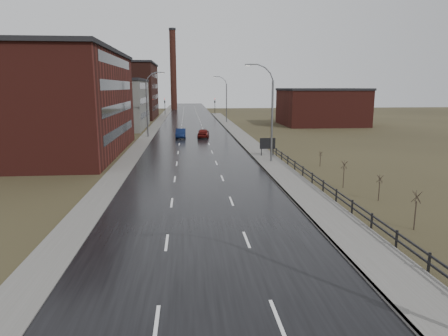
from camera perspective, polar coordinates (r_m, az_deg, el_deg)
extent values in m
cube|color=black|center=(70.22, -4.42, 4.31)|extent=(14.00, 300.00, 0.06)
cube|color=#595651|center=(46.50, 6.75, 0.67)|extent=(3.20, 180.00, 0.18)
cube|color=slate|center=(46.21, 4.91, 0.64)|extent=(0.16, 180.00, 0.18)
cube|color=#595651|center=(70.57, -11.11, 4.19)|extent=(2.40, 260.00, 0.12)
cube|color=#471914|center=(58.25, -25.61, 8.16)|extent=(22.00, 28.00, 13.00)
cube|color=black|center=(58.38, -26.20, 14.77)|extent=(22.44, 28.56, 0.50)
cube|color=black|center=(55.70, -14.61, 5.19)|extent=(0.06, 22.40, 1.20)
cube|color=black|center=(55.47, -14.77, 8.27)|extent=(0.06, 22.40, 1.20)
cube|color=black|center=(55.40, -14.93, 11.36)|extent=(0.06, 22.40, 1.20)
cube|color=black|center=(55.50, -15.09, 14.46)|extent=(0.06, 22.40, 1.20)
cube|color=slate|center=(89.37, -16.42, 8.62)|extent=(16.00, 20.00, 10.00)
cube|color=black|center=(89.31, -16.61, 11.98)|extent=(16.32, 20.40, 0.50)
cube|color=black|center=(88.31, -11.21, 7.53)|extent=(0.06, 16.00, 1.20)
cube|color=black|center=(88.17, -11.29, 9.48)|extent=(0.06, 16.00, 1.20)
cube|color=black|center=(88.13, -11.37, 11.43)|extent=(0.06, 16.00, 1.20)
cube|color=#331611|center=(119.71, -16.13, 10.44)|extent=(26.00, 24.00, 15.00)
cube|color=black|center=(119.88, -16.34, 14.15)|extent=(26.52, 24.48, 0.50)
cube|color=black|center=(118.15, -9.75, 8.53)|extent=(0.06, 19.20, 1.20)
cube|color=black|center=(118.04, -9.80, 9.99)|extent=(0.06, 19.20, 1.20)
cube|color=black|center=(118.01, -9.85, 11.44)|extent=(0.06, 19.20, 1.20)
cube|color=black|center=(118.05, -9.90, 12.90)|extent=(0.06, 19.20, 1.20)
cube|color=#471914|center=(96.98, 13.72, 8.35)|extent=(18.00, 16.00, 8.00)
cube|color=black|center=(96.87, 13.84, 10.86)|extent=(18.36, 16.32, 0.50)
cylinder|color=#331611|center=(159.86, -7.26, 13.64)|extent=(2.40, 2.40, 30.00)
cylinder|color=black|center=(161.19, -7.41, 19.08)|extent=(2.70, 2.70, 0.80)
cylinder|color=slate|center=(46.88, 6.87, 6.50)|extent=(0.24, 0.24, 9.50)
cylinder|color=slate|center=(46.69, 6.82, 12.82)|extent=(0.51, 0.14, 0.98)
cylinder|color=slate|center=(46.61, 6.25, 13.71)|extent=(0.81, 0.14, 0.81)
cylinder|color=slate|center=(46.50, 5.38, 14.32)|extent=(0.98, 0.14, 0.51)
cylinder|color=slate|center=(46.36, 4.32, 14.55)|extent=(1.01, 0.14, 0.14)
cube|color=slate|center=(46.25, 3.46, 14.51)|extent=(0.70, 0.28, 0.18)
cube|color=silver|center=(46.25, 3.45, 14.39)|extent=(0.50, 0.20, 0.04)
cylinder|color=slate|center=(72.12, -10.94, 8.10)|extent=(0.24, 0.24, 9.50)
cylinder|color=slate|center=(72.00, -10.96, 12.20)|extent=(0.51, 0.14, 0.98)
cylinder|color=slate|center=(71.97, -10.59, 12.78)|extent=(0.81, 0.14, 0.81)
cylinder|color=slate|center=(71.92, -10.03, 13.18)|extent=(0.98, 0.14, 0.51)
cylinder|color=slate|center=(71.87, -9.34, 13.34)|extent=(1.01, 0.14, 0.14)
cube|color=slate|center=(71.82, -8.78, 13.32)|extent=(0.70, 0.28, 0.18)
cube|color=silver|center=(71.82, -8.78, 13.24)|extent=(0.50, 0.20, 0.04)
cylinder|color=slate|center=(100.23, 0.35, 9.20)|extent=(0.24, 0.24, 9.50)
cylinder|color=slate|center=(100.14, 0.26, 12.14)|extent=(0.51, 0.14, 0.98)
cylinder|color=slate|center=(100.10, -0.02, 12.55)|extent=(0.81, 0.14, 0.81)
cylinder|color=slate|center=(100.05, -0.44, 12.83)|extent=(0.98, 0.14, 0.51)
cylinder|color=slate|center=(99.99, -0.93, 12.92)|extent=(1.01, 0.14, 0.14)
cube|color=slate|center=(99.93, -1.33, 12.89)|extent=(0.70, 0.28, 0.18)
cube|color=silver|center=(99.93, -1.33, 12.84)|extent=(0.50, 0.20, 0.04)
cube|color=black|center=(21.75, 27.23, -12.02)|extent=(0.10, 0.10, 1.10)
cube|color=black|center=(24.12, 23.41, -9.39)|extent=(0.10, 0.10, 1.10)
cube|color=black|center=(26.63, 20.34, -7.20)|extent=(0.10, 0.10, 1.10)
cube|color=black|center=(29.22, 17.83, -5.39)|extent=(0.10, 0.10, 1.10)
cube|color=black|center=(31.89, 15.74, -3.86)|extent=(0.10, 0.10, 1.10)
cube|color=black|center=(34.61, 13.98, -2.57)|extent=(0.10, 0.10, 1.10)
cube|color=black|center=(37.38, 12.49, -1.47)|extent=(0.10, 0.10, 1.10)
cube|color=black|center=(40.17, 11.20, -0.52)|extent=(0.10, 0.10, 1.10)
cube|color=black|center=(43.00, 10.08, 0.31)|extent=(0.10, 0.10, 1.10)
cube|color=black|center=(45.85, 9.10, 1.03)|extent=(0.10, 0.10, 1.10)
cube|color=black|center=(48.71, 8.24, 1.67)|extent=(0.10, 0.10, 1.10)
cube|color=black|center=(51.59, 7.47, 2.24)|extent=(0.10, 0.10, 1.10)
cube|color=black|center=(54.49, 6.78, 2.75)|extent=(0.10, 0.10, 1.10)
cube|color=black|center=(31.34, 16.10, -3.40)|extent=(0.08, 53.00, 0.10)
cube|color=black|center=(31.44, 16.06, -4.10)|extent=(0.08, 53.00, 0.10)
cylinder|color=#382D23|center=(27.61, 25.63, -6.16)|extent=(0.08, 0.08, 1.85)
cylinder|color=#382D23|center=(27.32, 25.94, -3.75)|extent=(0.04, 0.62, 0.73)
cylinder|color=#382D23|center=(27.34, 25.82, -3.73)|extent=(0.59, 0.23, 0.74)
cylinder|color=#382D23|center=(27.30, 25.74, -3.74)|extent=(0.35, 0.53, 0.75)
cylinder|color=#382D23|center=(27.25, 25.81, -3.77)|extent=(0.35, 0.53, 0.75)
cylinder|color=#382D23|center=(27.26, 25.93, -3.78)|extent=(0.59, 0.23, 0.74)
cylinder|color=#382D23|center=(33.50, 21.27, -3.12)|extent=(0.08, 0.08, 1.52)
cylinder|color=#382D23|center=(33.31, 21.47, -1.47)|extent=(0.04, 0.52, 0.60)
cylinder|color=#382D23|center=(33.33, 21.38, -1.45)|extent=(0.49, 0.20, 0.61)
cylinder|color=#382D23|center=(33.29, 21.30, -1.46)|extent=(0.30, 0.44, 0.62)
cylinder|color=#382D23|center=(33.24, 21.35, -1.48)|extent=(0.30, 0.44, 0.62)
cylinder|color=#382D23|center=(33.25, 21.45, -1.49)|extent=(0.49, 0.20, 0.61)
cylinder|color=#382D23|center=(36.77, 16.72, -1.35)|extent=(0.08, 0.08, 1.79)
cylinder|color=#382D23|center=(36.55, 16.89, 0.43)|extent=(0.04, 0.60, 0.71)
cylinder|color=#382D23|center=(36.58, 16.82, 0.45)|extent=(0.57, 0.23, 0.72)
cylinder|color=#382D23|center=(36.55, 16.75, 0.44)|extent=(0.34, 0.51, 0.73)
cylinder|color=#382D23|center=(36.49, 16.78, 0.42)|extent=(0.34, 0.51, 0.73)
cylinder|color=#382D23|center=(36.50, 16.87, 0.42)|extent=(0.57, 0.23, 0.72)
cylinder|color=#382D23|center=(46.03, 13.59, 0.98)|extent=(0.08, 0.08, 1.24)
cylinder|color=#382D23|center=(45.91, 13.69, 1.97)|extent=(0.04, 0.43, 0.50)
cylinder|color=#382D23|center=(45.94, 13.63, 1.98)|extent=(0.41, 0.17, 0.50)
cylinder|color=#382D23|center=(45.91, 13.57, 1.98)|extent=(0.25, 0.36, 0.51)
cylinder|color=#382D23|center=(45.85, 13.60, 1.97)|extent=(0.25, 0.36, 0.51)
cylinder|color=#382D23|center=(45.85, 13.67, 1.96)|extent=(0.41, 0.17, 0.50)
cube|color=black|center=(51.01, 5.36, 2.58)|extent=(0.10, 0.10, 1.80)
cube|color=black|center=(51.31, 7.03, 2.59)|extent=(0.10, 0.10, 1.80)
cube|color=silver|center=(50.98, 6.23, 3.52)|extent=(1.90, 0.08, 1.29)
cube|color=black|center=(50.93, 6.24, 3.51)|extent=(2.00, 0.04, 1.39)
cylinder|color=black|center=(130.00, -8.45, 8.65)|extent=(0.16, 0.16, 5.20)
imported|color=black|center=(129.91, -8.47, 9.60)|extent=(0.58, 2.73, 1.10)
sphere|color=#FF190C|center=(129.76, -8.48, 9.73)|extent=(0.18, 0.18, 0.18)
cylinder|color=black|center=(130.12, -1.31, 8.77)|extent=(0.16, 0.16, 5.20)
imported|color=black|center=(130.04, -1.32, 9.72)|extent=(0.58, 2.73, 1.10)
sphere|color=#FF190C|center=(129.88, -1.31, 9.85)|extent=(0.18, 0.18, 0.18)
imported|color=#0B173A|center=(70.17, -6.20, 4.91)|extent=(1.79, 4.88, 1.60)
imported|color=#55100E|center=(70.25, -2.97, 4.98)|extent=(2.39, 4.95, 1.63)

